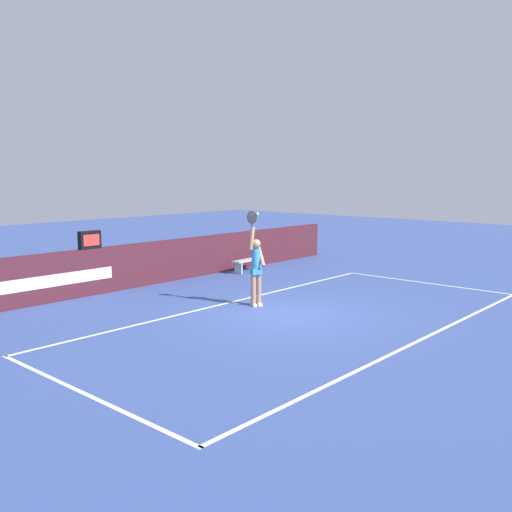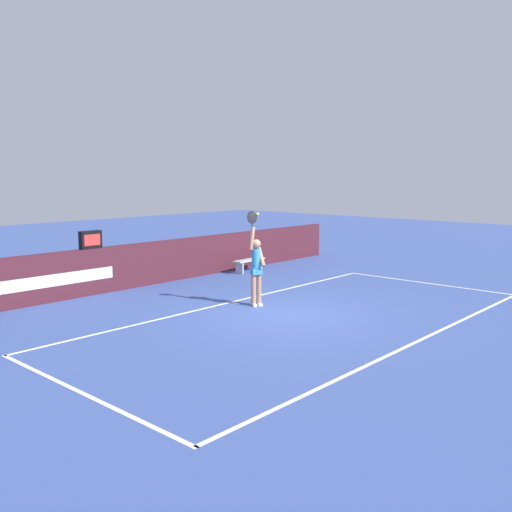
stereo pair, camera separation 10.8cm
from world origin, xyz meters
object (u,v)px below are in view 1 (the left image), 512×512
Objects in this scene: tennis_ball at (258,214)px; courtside_bench_near at (248,262)px; speed_display at (90,240)px; tennis_player at (256,266)px.

courtside_bench_near is at bearing 45.19° from tennis_ball.
tennis_ball is at bearing -64.28° from speed_display.
courtside_bench_near is (5.89, -0.75, -1.26)m from speed_display.
courtside_bench_near is (3.75, 3.71, -0.71)m from tennis_player.
tennis_player is 35.44× the size of tennis_ball.
tennis_player is at bearing 121.14° from tennis_ball.
tennis_ball is 5.68m from courtside_bench_near.
tennis_player is at bearing -135.28° from courtside_bench_near.
tennis_ball is at bearing -134.81° from courtside_bench_near.
tennis_ball reaches higher than courtside_bench_near.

